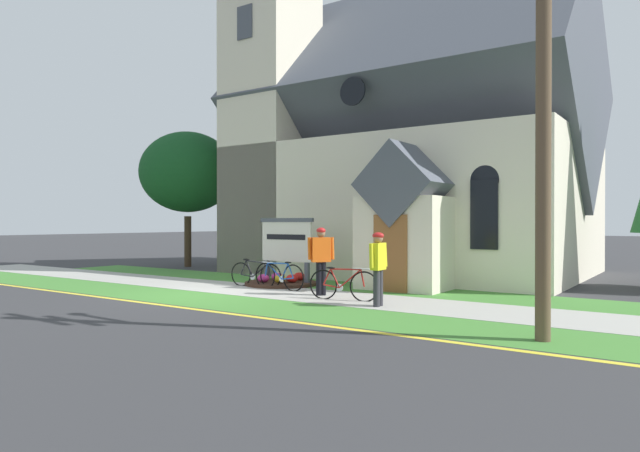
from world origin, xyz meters
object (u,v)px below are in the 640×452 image
at_px(church_sign, 286,242).
at_px(yard_deciduous_tree, 188,172).
at_px(cyclist_in_yellow_jersey, 321,255).
at_px(utility_pole, 537,42).
at_px(bicycle_blue, 279,276).
at_px(bicycle_silver, 343,284).
at_px(bicycle_orange, 255,274).
at_px(cyclist_in_red_jersey, 378,263).

xyz_separation_m(church_sign, yard_deciduous_tree, (-7.55, 2.87, 2.70)).
height_order(cyclist_in_yellow_jersey, utility_pole, utility_pole).
xyz_separation_m(bicycle_blue, utility_pole, (7.59, -2.86, 4.40)).
relative_size(bicycle_silver, yard_deciduous_tree, 0.31).
bearing_deg(bicycle_silver, utility_pole, -22.92).
bearing_deg(bicycle_silver, yard_deciduous_tree, 155.98).
xyz_separation_m(bicycle_silver, utility_pole, (5.00, -2.11, 4.41)).
distance_m(church_sign, bicycle_blue, 1.66).
distance_m(bicycle_silver, bicycle_orange, 3.71).
bearing_deg(church_sign, yard_deciduous_tree, 159.17).
distance_m(bicycle_orange, utility_pole, 10.12).
bearing_deg(bicycle_blue, utility_pole, -20.67).
relative_size(church_sign, bicycle_blue, 1.11).
distance_m(bicycle_blue, bicycle_orange, 1.02).
bearing_deg(yard_deciduous_tree, utility_pole, -23.68).
bearing_deg(church_sign, bicycle_orange, -107.22).
bearing_deg(bicycle_orange, cyclist_in_yellow_jersey, -10.76).
relative_size(bicycle_blue, yard_deciduous_tree, 0.32).
distance_m(bicycle_orange, yard_deciduous_tree, 8.98).
bearing_deg(utility_pole, cyclist_in_yellow_jersey, 157.12).
bearing_deg(bicycle_orange, bicycle_blue, -8.17).
height_order(bicycle_blue, yard_deciduous_tree, yard_deciduous_tree).
bearing_deg(utility_pole, cyclist_in_red_jersey, 156.02).
height_order(church_sign, bicycle_silver, church_sign).
height_order(utility_pole, yard_deciduous_tree, utility_pole).
bearing_deg(bicycle_blue, yard_deciduous_tree, 153.66).
height_order(bicycle_blue, cyclist_in_yellow_jersey, cyclist_in_yellow_jersey).
distance_m(bicycle_orange, cyclist_in_red_jersey, 5.01).
height_order(bicycle_orange, cyclist_in_red_jersey, cyclist_in_red_jersey).
height_order(cyclist_in_red_jersey, utility_pole, utility_pole).
xyz_separation_m(bicycle_orange, cyclist_in_yellow_jersey, (2.68, -0.51, 0.67)).
relative_size(cyclist_in_red_jersey, cyclist_in_yellow_jersey, 0.95).
relative_size(cyclist_in_red_jersey, utility_pole, 0.19).
bearing_deg(church_sign, bicycle_silver, -30.81).
relative_size(cyclist_in_red_jersey, yard_deciduous_tree, 0.29).
height_order(church_sign, cyclist_in_yellow_jersey, church_sign).
bearing_deg(church_sign, utility_pole, -26.17).
distance_m(church_sign, bicycle_orange, 1.44).
xyz_separation_m(church_sign, bicycle_orange, (-0.33, -1.06, -0.92)).
bearing_deg(yard_deciduous_tree, church_sign, -20.83).
bearing_deg(cyclist_in_red_jersey, utility_pole, -23.98).
bearing_deg(bicycle_blue, cyclist_in_yellow_jersey, -12.32).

